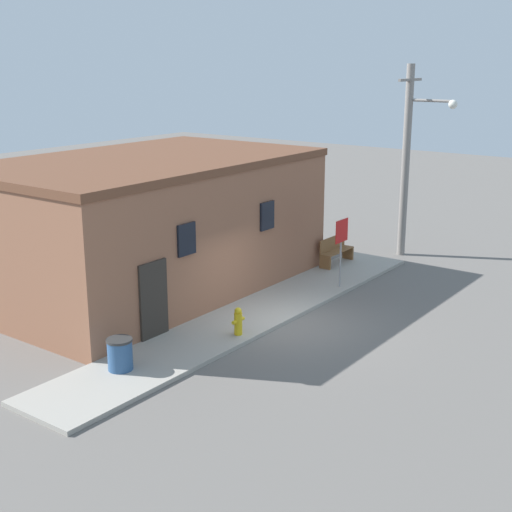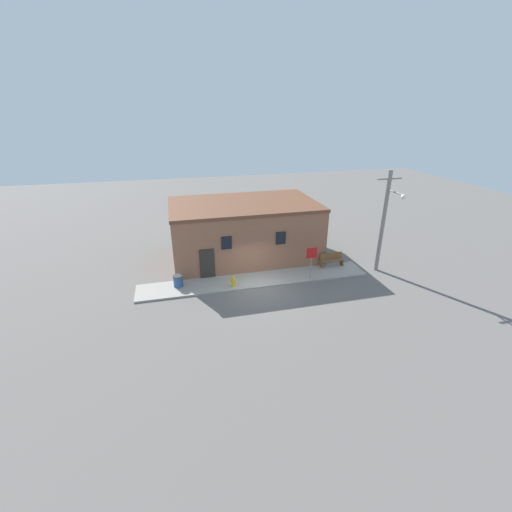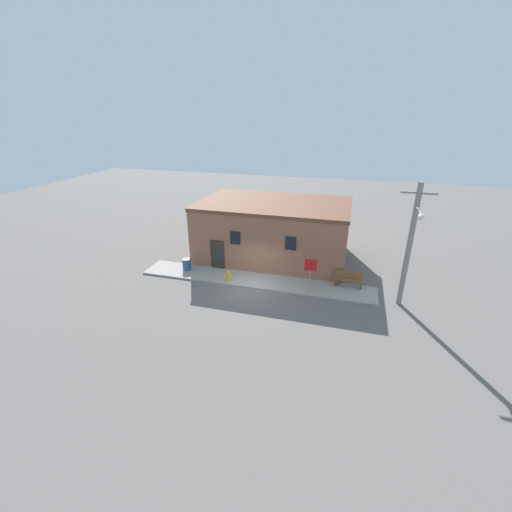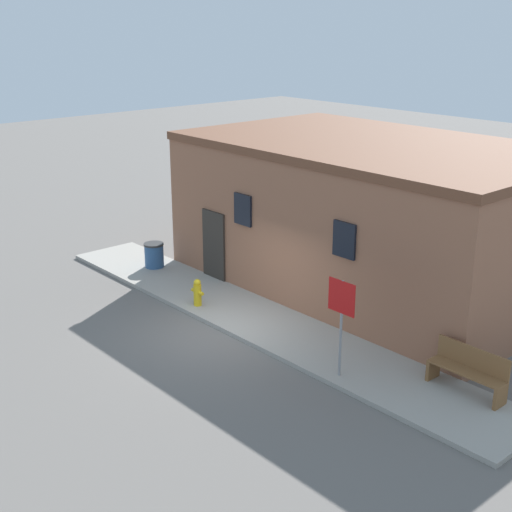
% 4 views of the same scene
% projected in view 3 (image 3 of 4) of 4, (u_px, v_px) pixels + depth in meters
% --- Properties ---
extents(ground_plane, '(80.00, 80.00, 0.00)m').
position_uv_depth(ground_plane, '(250.00, 289.00, 21.88)').
color(ground_plane, '#66605B').
extents(sidewalk, '(15.63, 2.21, 0.12)m').
position_uv_depth(sidewalk, '(255.00, 280.00, 22.83)').
color(sidewalk, '#9E998E').
rests_on(sidewalk, ground).
extents(brick_building, '(11.00, 6.78, 4.32)m').
position_uv_depth(brick_building, '(274.00, 230.00, 25.87)').
color(brick_building, '#8E5B42').
rests_on(brick_building, ground).
extents(fire_hydrant, '(0.46, 0.22, 0.77)m').
position_uv_depth(fire_hydrant, '(229.00, 276.00, 22.49)').
color(fire_hydrant, gold).
rests_on(fire_hydrant, sidewalk).
extents(stop_sign, '(0.74, 0.06, 2.25)m').
position_uv_depth(stop_sign, '(310.00, 269.00, 20.60)').
color(stop_sign, gray).
rests_on(stop_sign, sidewalk).
extents(bench, '(1.72, 0.44, 0.99)m').
position_uv_depth(bench, '(348.00, 279.00, 21.80)').
color(bench, brown).
rests_on(bench, sidewalk).
extents(trash_bin, '(0.63, 0.63, 0.78)m').
position_uv_depth(trash_bin, '(187.00, 264.00, 24.15)').
color(trash_bin, '#2D517F').
rests_on(trash_bin, sidewalk).
extents(utility_pole, '(1.80, 1.99, 7.17)m').
position_uv_depth(utility_pole, '(410.00, 244.00, 18.64)').
color(utility_pole, gray).
rests_on(utility_pole, ground).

